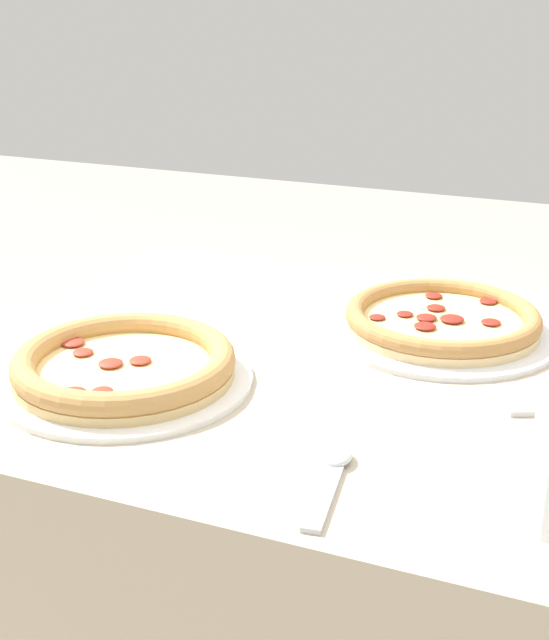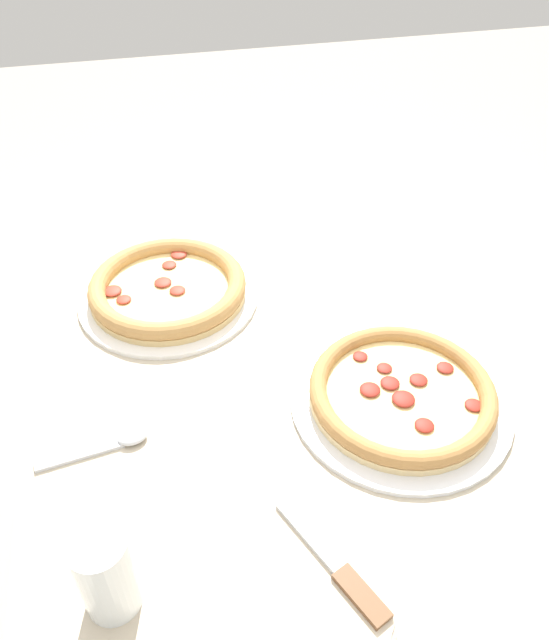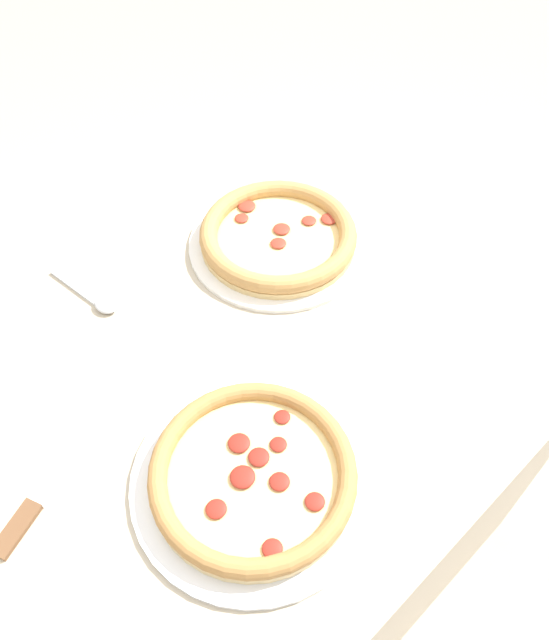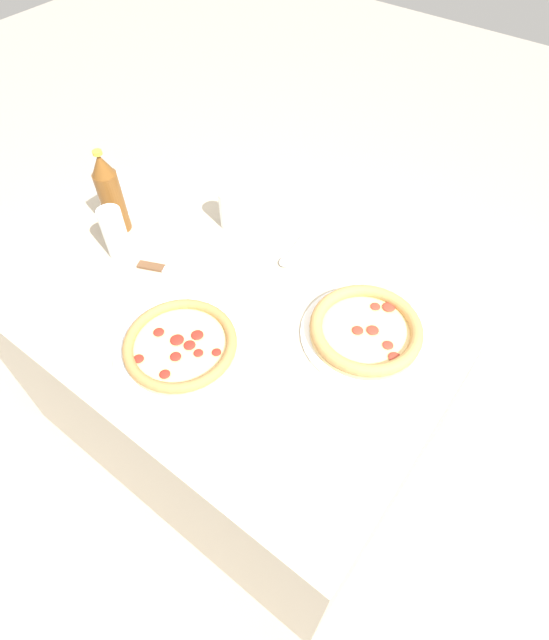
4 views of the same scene
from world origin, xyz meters
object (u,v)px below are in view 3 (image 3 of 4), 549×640
(knife, at_px, (41,498))
(spoon, at_px, (94,297))
(pizza_veggie, at_px, (278,237))
(pizza_pepperoni, at_px, (253,475))

(knife, distance_m, spoon, 0.35)
(spoon, bearing_deg, knife, -133.73)
(pizza_veggie, xyz_separation_m, spoon, (-0.31, 0.12, -0.02))
(knife, bearing_deg, pizza_veggie, 13.86)
(pizza_veggie, relative_size, spoon, 2.04)
(pizza_pepperoni, xyz_separation_m, knife, (-0.22, 0.17, -0.02))
(pizza_veggie, height_order, knife, pizza_veggie)
(pizza_pepperoni, xyz_separation_m, spoon, (0.02, 0.42, -0.01))
(pizza_pepperoni, relative_size, spoon, 2.09)
(pizza_veggie, distance_m, pizza_pepperoni, 0.45)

